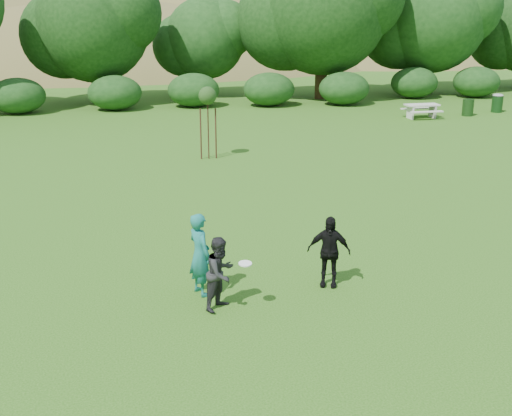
{
  "coord_description": "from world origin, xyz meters",
  "views": [
    {
      "loc": [
        -3.36,
        -11.7,
        5.95
      ],
      "look_at": [
        0.0,
        3.0,
        1.1
      ],
      "focal_mm": 45.0,
      "sensor_mm": 36.0,
      "label": 1
    }
  ],
  "objects": [
    {
      "name": "ground",
      "position": [
        0.0,
        0.0,
        0.0
      ],
      "size": [
        120.0,
        120.0,
        0.0
      ],
      "primitive_type": "plane",
      "color": "#19470C",
      "rests_on": "ground"
    },
    {
      "name": "player_teal",
      "position": [
        -1.72,
        0.77,
        0.9
      ],
      "size": [
        0.64,
        0.77,
        1.8
      ],
      "primitive_type": "imported",
      "rotation": [
        0.0,
        0.0,
        1.95
      ],
      "color": "#186C66",
      "rests_on": "ground"
    },
    {
      "name": "player_grey",
      "position": [
        -1.41,
        0.0,
        0.76
      ],
      "size": [
        0.94,
        0.93,
        1.53
      ],
      "primitive_type": "imported",
      "rotation": [
        0.0,
        0.0,
        0.76
      ],
      "color": "#252427",
      "rests_on": "ground"
    },
    {
      "name": "player_black",
      "position": [
        1.06,
        0.56,
        0.8
      ],
      "size": [
        1.01,
        0.72,
        1.6
      ],
      "primitive_type": "imported",
      "rotation": [
        0.0,
        0.0,
        -0.39
      ],
      "color": "black",
      "rests_on": "ground"
    },
    {
      "name": "trash_can_near",
      "position": [
        15.81,
        19.95,
        0.45
      ],
      "size": [
        0.6,
        0.6,
        0.9
      ],
      "primitive_type": "cylinder",
      "color": "#193714",
      "rests_on": "ground"
    },
    {
      "name": "frisbee",
      "position": [
        -0.96,
        -0.22,
        1.02
      ],
      "size": [
        0.27,
        0.27,
        0.05
      ],
      "color": "white",
      "rests_on": "ground"
    },
    {
      "name": "sapling",
      "position": [
        0.37,
        13.06,
        2.42
      ],
      "size": [
        0.7,
        0.7,
        2.85
      ],
      "color": "#341C14",
      "rests_on": "ground"
    },
    {
      "name": "picnic_table",
      "position": [
        12.95,
        19.76,
        0.52
      ],
      "size": [
        1.8,
        1.48,
        0.76
      ],
      "color": "beige",
      "rests_on": "ground"
    },
    {
      "name": "trash_can_lidded",
      "position": [
        18.05,
        20.65,
        0.54
      ],
      "size": [
        0.6,
        0.6,
        1.05
      ],
      "color": "#133614",
      "rests_on": "ground"
    },
    {
      "name": "hillside",
      "position": [
        -0.56,
        68.45,
        -11.97
      ],
      "size": [
        150.0,
        72.0,
        52.0
      ],
      "color": "olive",
      "rests_on": "ground"
    },
    {
      "name": "tree_row",
      "position": [
        3.23,
        28.68,
        4.87
      ],
      "size": [
        53.92,
        10.38,
        9.62
      ],
      "color": "#3A2616",
      "rests_on": "ground"
    }
  ]
}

